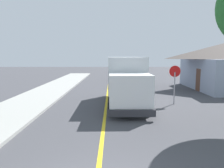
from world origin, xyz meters
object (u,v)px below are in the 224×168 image
at_px(parked_car_near, 125,80).
at_px(parked_car_furthest, 121,69).
at_px(box_truck, 126,78).
at_px(parked_car_far, 124,71).
at_px(stop_sign, 175,77).
at_px(parked_car_mid, 123,75).

bearing_deg(parked_car_near, parked_car_furthest, 88.64).
relative_size(box_truck, parked_car_far, 1.64).
relative_size(parked_car_near, parked_car_far, 1.00).
distance_m(box_truck, stop_sign, 3.31).
bearing_deg(box_truck, parked_car_far, 86.98).
xyz_separation_m(box_truck, parked_car_far, (1.05, 19.95, -0.97)).
bearing_deg(parked_car_furthest, parked_car_far, -88.76).
distance_m(box_truck, parked_car_furthest, 26.56).
relative_size(parked_car_far, stop_sign, 1.66).
xyz_separation_m(parked_car_near, parked_car_mid, (0.08, 6.17, 0.00)).
bearing_deg(parked_car_near, stop_sign, -69.75).
xyz_separation_m(parked_car_near, stop_sign, (2.84, -7.71, 1.06)).
distance_m(parked_car_near, parked_car_far, 12.25).
bearing_deg(parked_car_mid, parked_car_far, 85.18).
xyz_separation_m(parked_car_far, stop_sign, (2.26, -19.94, 1.06)).
distance_m(parked_car_far, parked_car_furthest, 6.58).
bearing_deg(parked_car_mid, box_truck, -92.24).
relative_size(parked_car_mid, parked_car_furthest, 1.01).
bearing_deg(parked_car_near, parked_car_mid, 89.28).
height_order(box_truck, stop_sign, box_truck).
height_order(parked_car_mid, parked_car_far, same).
xyz_separation_m(box_truck, parked_car_mid, (0.54, 13.89, -0.97)).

